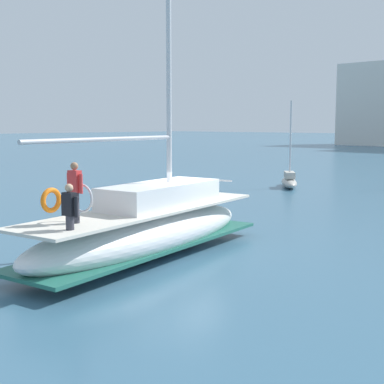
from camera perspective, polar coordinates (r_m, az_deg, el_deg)
name	(u,v)px	position (r m, az deg, el deg)	size (l,w,h in m)	color
ground_plane	(185,245)	(18.06, -0.78, -5.62)	(400.00, 400.00, 0.00)	#38607A
main_sailboat	(148,226)	(16.46, -4.70, -3.64)	(4.05, 9.87, 14.41)	white
moored_sloop_near	(289,181)	(34.76, 10.23, 1.20)	(3.09, 3.47, 5.45)	#B7B2A8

